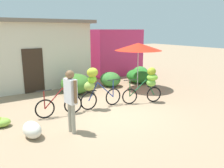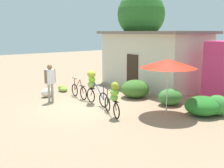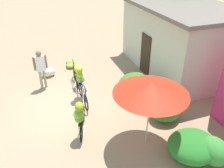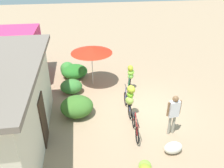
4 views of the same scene
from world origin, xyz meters
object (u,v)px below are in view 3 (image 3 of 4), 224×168
Objects in this scene: market_umbrella at (151,88)px; bicycle_center_loaded at (80,116)px; banana_pile_on_ground at (70,64)px; bicycle_leftmost at (75,77)px; produce_sack at (48,72)px; building_low at (178,38)px; person_vendor at (41,66)px; bicycle_near_pile at (80,80)px.

market_umbrella reaches higher than bicycle_center_loaded.
banana_pile_on_ground is (-6.31, -1.29, -1.89)m from market_umbrella.
bicycle_leftmost is 3.52m from bicycle_center_loaded.
banana_pile_on_ground is 1.41m from produce_sack.
building_low is 7.84× the size of banana_pile_on_ground.
produce_sack is at bearing -155.90° from market_umbrella.
bicycle_leftmost is 1.88m from banana_pile_on_ground.
bicycle_leftmost is at bearing -91.12° from building_low.
person_vendor is (-3.61, -0.91, 0.28)m from bicycle_center_loaded.
person_vendor is (-4.61, -2.82, -0.95)m from market_umbrella.
market_umbrella is at bearing 24.10° from produce_sack.
bicycle_leftmost is 1.64m from produce_sack.
person_vendor is at bearing -96.65° from bicycle_leftmost.
building_low is at bearing 87.69° from person_vendor.
bicycle_near_pile reaches higher than produce_sack.
person_vendor reaches higher than bicycle_leftmost.
bicycle_leftmost is (-0.10, -5.24, -1.31)m from building_low.
market_umbrella reaches higher than banana_pile_on_ground.
building_low reaches higher than bicycle_near_pile.
building_low is at bearing 102.95° from bicycle_near_pile.
market_umbrella is at bearing -41.59° from building_low.
building_low reaches higher than bicycle_center_loaded.
produce_sack is at bearing -136.11° from bicycle_leftmost.
building_low is at bearing 88.88° from bicycle_leftmost.
produce_sack is (0.69, -1.23, 0.07)m from banana_pile_on_ground.
building_low is 3.99× the size of bicycle_leftmost.
person_vendor is (-0.17, -1.43, 0.74)m from bicycle_leftmost.
bicycle_leftmost is 1.62m from person_vendor.
bicycle_center_loaded is at bearing -117.58° from market_umbrella.
building_low reaches higher than banana_pile_on_ground.
produce_sack is at bearing -60.61° from banana_pile_on_ground.
market_umbrella is at bearing 11.55° from banana_pile_on_ground.
market_umbrella is at bearing 62.42° from bicycle_center_loaded.
bicycle_center_loaded reaches higher than bicycle_leftmost.
bicycle_center_loaded is 1.94× the size of banana_pile_on_ground.
bicycle_center_loaded is at bearing 7.46° from produce_sack.
bicycle_near_pile is at bearing 166.81° from bicycle_center_loaded.
bicycle_center_loaded is 4.70m from produce_sack.
banana_pile_on_ground is at bearing 177.15° from bicycle_leftmost.
person_vendor reaches higher than bicycle_center_loaded.
building_low is 6.65m from produce_sack.
produce_sack is (-2.49, -1.11, -0.68)m from bicycle_near_pile.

